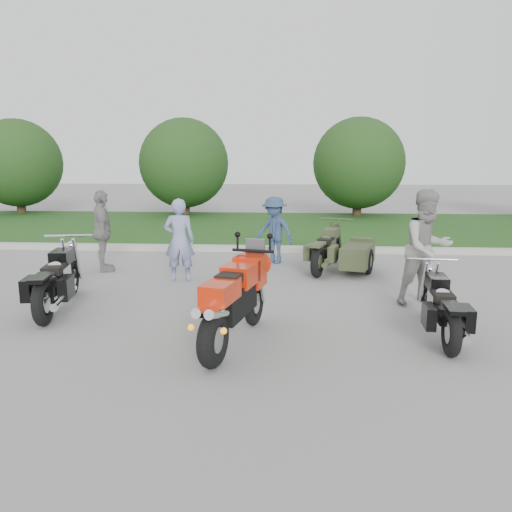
# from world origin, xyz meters

# --- Properties ---
(ground) EXTENTS (80.00, 80.00, 0.00)m
(ground) POSITION_xyz_m (0.00, 0.00, 0.00)
(ground) COLOR gray
(ground) RESTS_ON ground
(curb) EXTENTS (60.00, 0.30, 0.15)m
(curb) POSITION_xyz_m (0.00, 6.00, 0.07)
(curb) COLOR #B1AEA6
(curb) RESTS_ON ground
(grass_strip) EXTENTS (60.00, 8.00, 0.14)m
(grass_strip) POSITION_xyz_m (0.00, 10.15, 0.07)
(grass_strip) COLOR #2E581E
(grass_strip) RESTS_ON ground
(tree_far_left) EXTENTS (3.60, 3.60, 4.00)m
(tree_far_left) POSITION_xyz_m (-10.00, 13.50, 2.19)
(tree_far_left) COLOR #3F2B1C
(tree_far_left) RESTS_ON ground
(tree_mid_left) EXTENTS (3.60, 3.60, 4.00)m
(tree_mid_left) POSITION_xyz_m (-3.00, 13.50, 2.19)
(tree_mid_left) COLOR #3F2B1C
(tree_mid_left) RESTS_ON ground
(tree_mid_right) EXTENTS (3.60, 3.60, 4.00)m
(tree_mid_right) POSITION_xyz_m (4.00, 13.50, 2.19)
(tree_mid_right) COLOR #3F2B1C
(tree_mid_right) RESTS_ON ground
(sportbike_red) EXTENTS (0.77, 2.24, 1.07)m
(sportbike_red) POSITION_xyz_m (0.57, -0.63, 0.63)
(sportbike_red) COLOR black
(sportbike_red) RESTS_ON ground
(cruiser_left) EXTENTS (0.66, 2.36, 0.91)m
(cruiser_left) POSITION_xyz_m (-2.42, 0.69, 0.47)
(cruiser_left) COLOR black
(cruiser_left) RESTS_ON ground
(cruiser_right) EXTENTS (0.40, 2.06, 0.79)m
(cruiser_right) POSITION_xyz_m (3.33, -0.19, 0.40)
(cruiser_right) COLOR black
(cruiser_right) RESTS_ON ground
(cruiser_sidecar) EXTENTS (1.51, 2.20, 0.87)m
(cruiser_sidecar) POSITION_xyz_m (2.46, 3.76, 0.41)
(cruiser_sidecar) COLOR black
(cruiser_sidecar) RESTS_ON ground
(person_stripe) EXTENTS (0.64, 0.45, 1.65)m
(person_stripe) POSITION_xyz_m (-0.89, 2.77, 0.82)
(person_stripe) COLOR #858BB5
(person_stripe) RESTS_ON ground
(person_grey) EXTENTS (1.13, 1.02, 1.92)m
(person_grey) POSITION_xyz_m (3.54, 1.44, 0.96)
(person_grey) COLOR #979791
(person_grey) RESTS_ON ground
(person_denim) EXTENTS (1.15, 1.03, 1.55)m
(person_denim) POSITION_xyz_m (0.93, 4.59, 0.77)
(person_denim) COLOR navy
(person_denim) RESTS_ON ground
(person_back) EXTENTS (0.79, 1.11, 1.75)m
(person_back) POSITION_xyz_m (-2.72, 3.52, 0.87)
(person_back) COLOR gray
(person_back) RESTS_ON ground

